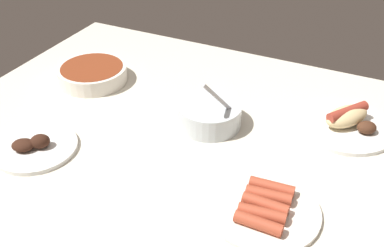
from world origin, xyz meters
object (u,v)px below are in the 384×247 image
plate_hotdog_assembled (346,122)px  plate_grilled_meat (35,147)px  bowl_coleslaw (210,114)px  bowl_chili (93,73)px  plate_sausages (265,208)px

plate_hotdog_assembled → plate_grilled_meat: bearing=-147.5°
bowl_coleslaw → plate_grilled_meat: size_ratio=0.83×
bowl_chili → plate_hotdog_assembled: size_ratio=0.84×
bowl_chili → plate_hotdog_assembled: bearing=6.2°
bowl_chili → plate_sausages: (58.47, -27.13, -1.36)cm
plate_sausages → plate_grilled_meat: size_ratio=1.14×
plate_sausages → plate_hotdog_assembled: plate_hotdog_assembled is taller
bowl_chili → plate_grilled_meat: bowl_chili is taller
bowl_coleslaw → bowl_chili: 37.94cm
bowl_chili → plate_sausages: 64.47cm
bowl_chili → plate_hotdog_assembled: plate_hotdog_assembled is taller
bowl_chili → plate_grilled_meat: (6.91, -31.03, -1.51)cm
plate_sausages → plate_grilled_meat: 51.70cm
plate_grilled_meat → bowl_chili: bearing=102.6°
plate_grilled_meat → plate_sausages: bearing=4.3°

